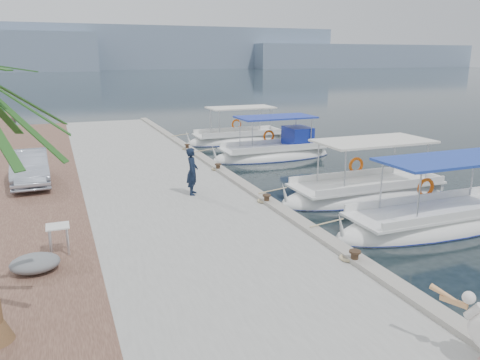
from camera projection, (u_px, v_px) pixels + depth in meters
name	position (u px, v px, depth m)	size (l,w,h in m)	color
ground	(297.00, 232.00, 14.55)	(400.00, 400.00, 0.00)	black
concrete_quay	(166.00, 192.00, 17.91)	(6.00, 40.00, 0.50)	gray
quay_curb	(233.00, 178.00, 18.82)	(0.44, 40.00, 0.12)	gray
cobblestone_strip	(23.00, 207.00, 16.14)	(4.00, 40.00, 0.50)	brown
distant_hills	(138.00, 51.00, 204.31)	(330.00, 60.00, 18.00)	gray
fishing_caique_b	(439.00, 223.00, 14.93)	(7.72, 2.26, 2.83)	white
fishing_caique_c	(366.00, 194.00, 18.07)	(7.30, 2.48, 2.83)	white
fishing_caique_d	(274.00, 154.00, 25.12)	(6.78, 2.33, 2.83)	white
fishing_caique_e	(238.00, 140.00, 29.67)	(6.84, 2.29, 2.83)	white
mooring_bollards	(267.00, 198.00, 15.59)	(0.28, 20.28, 0.33)	black
fisherman	(192.00, 171.00, 16.54)	(0.61, 0.40, 1.68)	black
parked_car	(30.00, 168.00, 17.98)	(1.35, 3.86, 1.27)	#AAB2C3
tarp_bundle	(35.00, 263.00, 10.68)	(1.10, 0.90, 0.40)	slate
folding_table	(58.00, 233.00, 11.60)	(0.55, 0.55, 0.73)	silver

